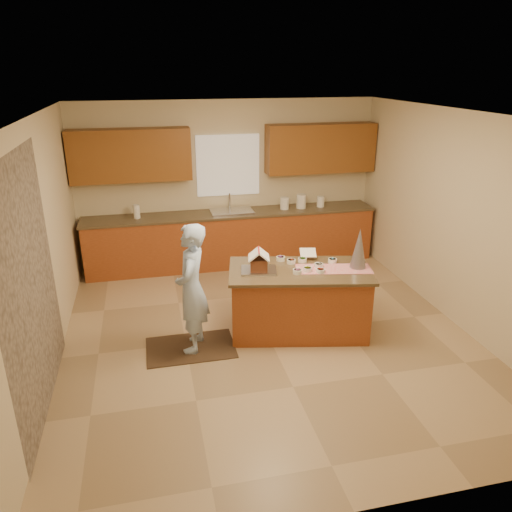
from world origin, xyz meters
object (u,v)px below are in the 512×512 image
boy (192,288)px  tinsel_tree (359,248)px  gingerbread_house (259,262)px  island_base (299,302)px

boy → tinsel_tree: bearing=107.6°
gingerbread_house → boy: bearing=-167.5°
island_base → gingerbread_house: 0.76m
island_base → gingerbread_house: size_ratio=5.47×
island_base → tinsel_tree: tinsel_tree is taller
island_base → tinsel_tree: size_ratio=3.27×
island_base → gingerbread_house: bearing=-174.8°
tinsel_tree → boy: bearing=-179.2°
island_base → boy: 1.41m
tinsel_tree → boy: size_ratio=0.33×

